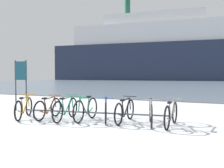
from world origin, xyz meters
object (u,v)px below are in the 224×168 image
(bicycle_1, at_px, (48,108))
(bicycle_7, at_px, (171,114))
(bicycle_2, at_px, (66,109))
(bicycle_6, at_px, (151,113))
(bicycle_3, at_px, (86,109))
(bicycle_5, at_px, (125,111))
(ferry_ship, at_px, (157,53))
(bicycle_4, at_px, (106,110))
(bicycle_0, at_px, (24,108))
(info_sign, at_px, (21,76))

(bicycle_1, relative_size, bicycle_7, 0.94)
(bicycle_2, bearing_deg, bicycle_6, 7.38)
(bicycle_3, xyz_separation_m, bicycle_5, (1.24, 0.24, -0.02))
(bicycle_7, height_order, ferry_ship, ferry_ship)
(bicycle_4, bearing_deg, ferry_ship, 102.00)
(bicycle_2, relative_size, bicycle_3, 1.06)
(bicycle_1, xyz_separation_m, bicycle_2, (0.69, 0.00, 0.01))
(bicycle_1, height_order, bicycle_2, bicycle_2)
(bicycle_2, xyz_separation_m, bicycle_5, (1.87, 0.44, -0.01))
(bicycle_4, distance_m, bicycle_5, 0.60)
(bicycle_4, bearing_deg, bicycle_1, -171.66)
(bicycle_2, bearing_deg, bicycle_0, -168.60)
(bicycle_2, relative_size, bicycle_7, 1.03)
(bicycle_6, height_order, ferry_ship, ferry_ship)
(bicycle_0, bearing_deg, bicycle_2, 11.40)
(bicycle_3, xyz_separation_m, info_sign, (-3.49, 0.82, 1.03))
(bicycle_2, height_order, bicycle_3, bicycle_3)
(bicycle_1, xyz_separation_m, bicycle_3, (1.33, 0.20, 0.02))
(bicycle_2, xyz_separation_m, bicycle_6, (2.71, 0.35, 0.01))
(bicycle_5, xyz_separation_m, info_sign, (-4.73, 0.59, 1.05))
(bicycle_5, bearing_deg, bicycle_2, -166.92)
(bicycle_1, bearing_deg, bicycle_6, 5.94)
(bicycle_6, height_order, info_sign, info_sign)
(bicycle_6, bearing_deg, bicycle_4, -177.46)
(bicycle_3, bearing_deg, bicycle_2, -162.62)
(bicycle_1, distance_m, bicycle_2, 0.70)
(bicycle_4, bearing_deg, bicycle_2, -167.44)
(bicycle_1, height_order, bicycle_6, bicycle_6)
(bicycle_3, bearing_deg, bicycle_1, -171.39)
(bicycle_5, bearing_deg, bicycle_7, -2.90)
(bicycle_4, height_order, bicycle_5, bicycle_4)
(bicycle_5, bearing_deg, bicycle_1, -170.31)
(bicycle_0, xyz_separation_m, bicycle_4, (2.76, 0.58, 0.00))
(bicycle_3, relative_size, bicycle_5, 0.95)
(bicycle_2, xyz_separation_m, bicycle_7, (3.29, 0.36, -0.01))
(bicycle_2, bearing_deg, bicycle_1, -179.72)
(bicycle_1, xyz_separation_m, info_sign, (-2.17, 1.02, 1.05))
(info_sign, bearing_deg, bicycle_6, -6.86)
(bicycle_5, height_order, info_sign, info_sign)
(info_sign, relative_size, ferry_ship, 0.04)
(bicycle_6, bearing_deg, info_sign, 173.14)
(bicycle_3, distance_m, bicycle_5, 1.26)
(bicycle_5, bearing_deg, ferry_ship, 102.58)
(bicycle_1, xyz_separation_m, ferry_ship, (-10.32, 58.16, 6.95))
(bicycle_5, xyz_separation_m, ferry_ship, (-12.88, 57.72, 6.95))
(bicycle_3, bearing_deg, info_sign, 166.72)
(bicycle_1, relative_size, ferry_ship, 0.03)
(bicycle_4, relative_size, ferry_ship, 0.03)
(bicycle_0, distance_m, bicycle_2, 1.49)
(bicycle_5, height_order, bicycle_7, bicycle_5)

